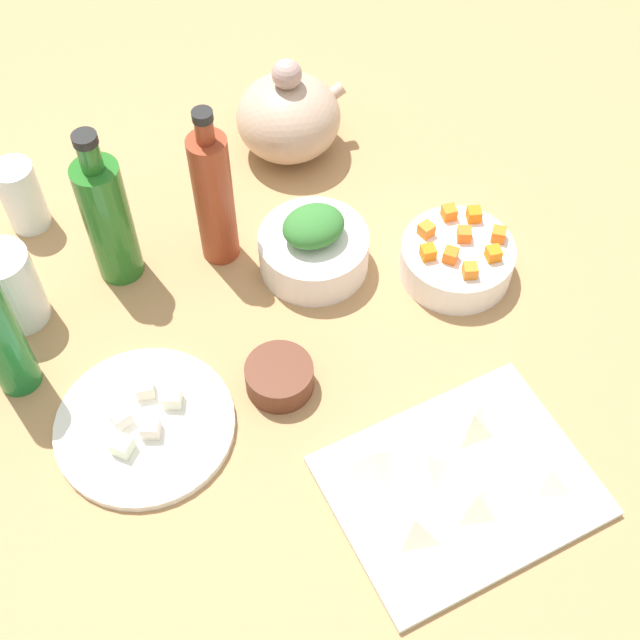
# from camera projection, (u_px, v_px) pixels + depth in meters

# --- Properties ---
(tabletop) EXTENTS (1.90, 1.90, 0.03)m
(tabletop) POSITION_uv_depth(u_px,v_px,m) (320.00, 349.00, 1.14)
(tabletop) COLOR #AE8153
(tabletop) RESTS_ON ground
(cutting_board) EXTENTS (0.30, 0.23, 0.01)m
(cutting_board) POSITION_uv_depth(u_px,v_px,m) (460.00, 486.00, 1.01)
(cutting_board) COLOR silver
(cutting_board) RESTS_ON tabletop
(plate_tofu) EXTENTS (0.22, 0.22, 0.01)m
(plate_tofu) POSITION_uv_depth(u_px,v_px,m) (145.00, 426.00, 1.05)
(plate_tofu) COLOR white
(plate_tofu) RESTS_ON tabletop
(bowl_greens) EXTENTS (0.15, 0.15, 0.06)m
(bowl_greens) POSITION_uv_depth(u_px,v_px,m) (314.00, 251.00, 1.18)
(bowl_greens) COLOR white
(bowl_greens) RESTS_ON tabletop
(bowl_carrots) EXTENTS (0.15, 0.15, 0.05)m
(bowl_carrots) POSITION_uv_depth(u_px,v_px,m) (456.00, 260.00, 1.18)
(bowl_carrots) COLOR white
(bowl_carrots) RESTS_ON tabletop
(bowl_small_side) EXTENTS (0.09, 0.09, 0.04)m
(bowl_small_side) POSITION_uv_depth(u_px,v_px,m) (279.00, 377.00, 1.08)
(bowl_small_side) COLOR #5C2E1E
(bowl_small_side) RESTS_ON tabletop
(teapot) EXTENTS (0.17, 0.15, 0.16)m
(teapot) POSITION_uv_depth(u_px,v_px,m) (289.00, 116.00, 1.29)
(teapot) COLOR tan
(teapot) RESTS_ON tabletop
(bottle_1) EXTENTS (0.06, 0.06, 0.24)m
(bottle_1) POSITION_uv_depth(u_px,v_px,m) (108.00, 218.00, 1.12)
(bottle_1) COLOR #276D23
(bottle_1) RESTS_ON tabletop
(bottle_2) EXTENTS (0.05, 0.05, 0.25)m
(bottle_2) POSITION_uv_depth(u_px,v_px,m) (214.00, 197.00, 1.13)
(bottle_2) COLOR maroon
(bottle_2) RESTS_ON tabletop
(drinking_glass_0) EXTENTS (0.06, 0.06, 0.11)m
(drinking_glass_0) POSITION_uv_depth(u_px,v_px,m) (22.00, 196.00, 1.21)
(drinking_glass_0) COLOR white
(drinking_glass_0) RESTS_ON tabletop
(drinking_glass_1) EXTENTS (0.07, 0.07, 0.12)m
(drinking_glass_1) POSITION_uv_depth(u_px,v_px,m) (11.00, 287.00, 1.11)
(drinking_glass_1) COLOR white
(drinking_glass_1) RESTS_ON tabletop
(carrot_cube_0) EXTENTS (0.03, 0.03, 0.02)m
(carrot_cube_0) POSITION_uv_depth(u_px,v_px,m) (451.00, 255.00, 1.14)
(carrot_cube_0) COLOR orange
(carrot_cube_0) RESTS_ON bowl_carrots
(carrot_cube_1) EXTENTS (0.02, 0.02, 0.02)m
(carrot_cube_1) POSITION_uv_depth(u_px,v_px,m) (426.00, 230.00, 1.17)
(carrot_cube_1) COLOR orange
(carrot_cube_1) RESTS_ON bowl_carrots
(carrot_cube_2) EXTENTS (0.02, 0.02, 0.02)m
(carrot_cube_2) POSITION_uv_depth(u_px,v_px,m) (428.00, 252.00, 1.14)
(carrot_cube_2) COLOR orange
(carrot_cube_2) RESTS_ON bowl_carrots
(carrot_cube_3) EXTENTS (0.02, 0.02, 0.02)m
(carrot_cube_3) POSITION_uv_depth(u_px,v_px,m) (493.00, 254.00, 1.14)
(carrot_cube_3) COLOR orange
(carrot_cube_3) RESTS_ON bowl_carrots
(carrot_cube_4) EXTENTS (0.02, 0.02, 0.02)m
(carrot_cube_4) POSITION_uv_depth(u_px,v_px,m) (449.00, 213.00, 1.18)
(carrot_cube_4) COLOR orange
(carrot_cube_4) RESTS_ON bowl_carrots
(carrot_cube_5) EXTENTS (0.02, 0.02, 0.02)m
(carrot_cube_5) POSITION_uv_depth(u_px,v_px,m) (474.00, 215.00, 1.18)
(carrot_cube_5) COLOR orange
(carrot_cube_5) RESTS_ON bowl_carrots
(carrot_cube_6) EXTENTS (0.02, 0.02, 0.02)m
(carrot_cube_6) POSITION_uv_depth(u_px,v_px,m) (470.00, 271.00, 1.12)
(carrot_cube_6) COLOR orange
(carrot_cube_6) RESTS_ON bowl_carrots
(carrot_cube_7) EXTENTS (0.02, 0.02, 0.02)m
(carrot_cube_7) POSITION_uv_depth(u_px,v_px,m) (464.00, 234.00, 1.16)
(carrot_cube_7) COLOR orange
(carrot_cube_7) RESTS_ON bowl_carrots
(carrot_cube_8) EXTENTS (0.03, 0.03, 0.02)m
(carrot_cube_8) POSITION_uv_depth(u_px,v_px,m) (499.00, 234.00, 1.16)
(carrot_cube_8) COLOR orange
(carrot_cube_8) RESTS_ON bowl_carrots
(chopped_greens_mound) EXTENTS (0.09, 0.07, 0.04)m
(chopped_greens_mound) POSITION_uv_depth(u_px,v_px,m) (313.00, 226.00, 1.14)
(chopped_greens_mound) COLOR #347530
(chopped_greens_mound) RESTS_ON bowl_greens
(tofu_cube_0) EXTENTS (0.03, 0.03, 0.02)m
(tofu_cube_0) POSITION_uv_depth(u_px,v_px,m) (150.00, 428.00, 1.03)
(tofu_cube_0) COLOR white
(tofu_cube_0) RESTS_ON plate_tofu
(tofu_cube_1) EXTENTS (0.03, 0.03, 0.02)m
(tofu_cube_1) POSITION_uv_depth(u_px,v_px,m) (121.00, 417.00, 1.04)
(tofu_cube_1) COLOR white
(tofu_cube_1) RESTS_ON plate_tofu
(tofu_cube_2) EXTENTS (0.03, 0.03, 0.02)m
(tofu_cube_2) POSITION_uv_depth(u_px,v_px,m) (123.00, 446.00, 1.02)
(tofu_cube_2) COLOR white
(tofu_cube_2) RESTS_ON plate_tofu
(tofu_cube_3) EXTENTS (0.03, 0.03, 0.02)m
(tofu_cube_3) POSITION_uv_depth(u_px,v_px,m) (144.00, 388.00, 1.06)
(tofu_cube_3) COLOR #EFE2CE
(tofu_cube_3) RESTS_ON plate_tofu
(tofu_cube_4) EXTENTS (0.03, 0.03, 0.02)m
(tofu_cube_4) POSITION_uv_depth(u_px,v_px,m) (172.00, 398.00, 1.05)
(tofu_cube_4) COLOR white
(tofu_cube_4) RESTS_ON plate_tofu
(dumpling_0) EXTENTS (0.06, 0.06, 0.03)m
(dumpling_0) POSITION_uv_depth(u_px,v_px,m) (472.00, 421.00, 1.03)
(dumpling_0) COLOR beige
(dumpling_0) RESTS_ON cutting_board
(dumpling_1) EXTENTS (0.06, 0.06, 0.03)m
(dumpling_1) POSITION_uv_depth(u_px,v_px,m) (476.00, 500.00, 0.98)
(dumpling_1) COLOR beige
(dumpling_1) RESTS_ON cutting_board
(dumpling_2) EXTENTS (0.05, 0.06, 0.03)m
(dumpling_2) POSITION_uv_depth(u_px,v_px,m) (427.00, 463.00, 1.00)
(dumpling_2) COLOR beige
(dumpling_2) RESTS_ON cutting_board
(dumpling_3) EXTENTS (0.06, 0.06, 0.02)m
(dumpling_3) POSITION_uv_depth(u_px,v_px,m) (550.00, 476.00, 1.00)
(dumpling_3) COLOR beige
(dumpling_3) RESTS_ON cutting_board
(dumpling_4) EXTENTS (0.06, 0.07, 0.03)m
(dumpling_4) POSITION_uv_depth(u_px,v_px,m) (414.00, 525.00, 0.96)
(dumpling_4) COLOR beige
(dumpling_4) RESTS_ON cutting_board
(dumpling_5) EXTENTS (0.06, 0.06, 0.03)m
(dumpling_5) POSITION_uv_depth(u_px,v_px,m) (372.00, 459.00, 1.01)
(dumpling_5) COLOR beige
(dumpling_5) RESTS_ON cutting_board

